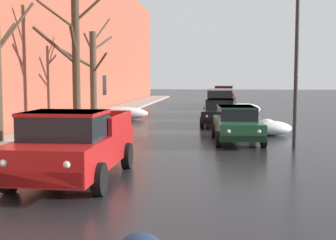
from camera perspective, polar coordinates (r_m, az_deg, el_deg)
left_sidewalk_slab at (r=23.17m, az=-13.15°, el=-0.94°), size 2.49×80.00×0.13m
brick_townhouse_facade at (r=23.88m, az=-17.50°, el=12.73°), size 0.63×80.00×11.43m
snow_bank_near_corner_left at (r=14.63m, az=-18.69°, el=-3.66°), size 3.00×1.37×0.65m
snow_bank_along_left_kerb at (r=31.54m, az=9.46°, el=1.34°), size 2.24×1.46×0.81m
snow_bank_mid_block_left at (r=27.71m, az=-5.82°, el=0.84°), size 3.18×1.14×0.78m
snow_bank_near_corner_right at (r=20.46m, az=12.66°, el=-0.98°), size 1.92×1.33×0.74m
snow_bank_along_right_kerb at (r=21.02m, az=-10.14°, el=-0.59°), size 1.72×1.34×0.82m
bare_tree_mid_block at (r=21.80m, az=-11.69°, el=7.93°), size 3.44×1.69×6.82m
bare_tree_far_down_block at (r=24.68m, az=-9.46°, el=5.82°), size 2.47×2.65×5.83m
pickup_truck_red_approaching_near_lane at (r=11.39m, az=-11.87°, el=-3.11°), size 2.26×5.07×1.76m
sedan_green_parked_kerbside_close at (r=18.08m, az=8.69°, el=-0.39°), size 2.05×4.49×1.42m
sedan_black_parked_kerbside_mid at (r=24.11m, az=6.66°, el=1.04°), size 2.09×4.33×1.42m
suv_silver_parked_far_down_block at (r=30.08m, az=6.61°, el=2.33°), size 2.13×4.76×1.82m
sedan_grey_queued_behind_truck at (r=37.97m, az=6.76°, el=2.59°), size 2.05×4.45×1.42m
suv_maroon_at_far_intersection at (r=43.53m, az=7.13°, el=3.23°), size 2.31×4.53×1.82m
street_lamp_post at (r=16.75m, az=15.95°, el=7.86°), size 0.44×0.24×5.95m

